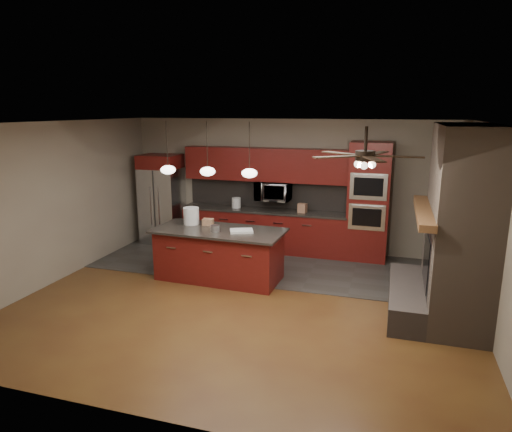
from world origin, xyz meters
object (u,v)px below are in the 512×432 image
(paint_tray, at_px, (241,231))
(counter_bucket, at_px, (236,203))
(oven_tower, at_px, (368,202))
(counter_box, at_px, (302,208))
(cardboard_box, at_px, (208,222))
(microwave, at_px, (273,191))
(paint_can, at_px, (215,228))
(kitchen_island, at_px, (219,254))
(refrigerator, at_px, (162,199))
(white_bucket, at_px, (191,216))

(paint_tray, relative_size, counter_bucket, 1.77)
(oven_tower, height_order, counter_box, oven_tower)
(cardboard_box, bearing_deg, microwave, 57.59)
(paint_can, distance_m, cardboard_box, 0.47)
(cardboard_box, bearing_deg, kitchen_island, -46.63)
(oven_tower, distance_m, microwave, 1.98)
(oven_tower, bearing_deg, counter_bucket, 179.85)
(refrigerator, height_order, kitchen_island, refrigerator)
(paint_can, bearing_deg, microwave, 76.77)
(paint_tray, bearing_deg, kitchen_island, 153.73)
(oven_tower, relative_size, refrigerator, 1.18)
(microwave, relative_size, paint_can, 4.46)
(refrigerator, distance_m, kitchen_island, 2.83)
(microwave, bearing_deg, white_bucket, -122.62)
(white_bucket, distance_m, counter_box, 2.40)
(oven_tower, xyz_separation_m, cardboard_box, (-2.75, -1.67, -0.21))
(kitchen_island, xyz_separation_m, counter_box, (1.13, 1.86, 0.53))
(oven_tower, xyz_separation_m, paint_can, (-2.47, -2.04, -0.22))
(paint_tray, relative_size, counter_box, 2.06)
(microwave, distance_m, white_bucket, 2.07)
(microwave, bearing_deg, cardboard_box, -114.31)
(microwave, height_order, counter_bucket, microwave)
(microwave, bearing_deg, paint_can, -103.23)
(paint_tray, bearing_deg, oven_tower, 21.47)
(refrigerator, relative_size, white_bucket, 6.47)
(counter_box, bearing_deg, cardboard_box, -119.57)
(refrigerator, xyz_separation_m, kitchen_island, (2.10, -1.83, -0.54))
(paint_tray, bearing_deg, counter_box, 47.47)
(cardboard_box, bearing_deg, counter_box, 40.48)
(oven_tower, xyz_separation_m, paint_tray, (-2.02, -1.93, -0.25))
(microwave, relative_size, paint_tray, 1.88)
(counter_bucket, height_order, counter_box, counter_bucket)
(refrigerator, relative_size, counter_bucket, 9.11)
(white_bucket, bearing_deg, kitchen_island, -20.09)
(kitchen_island, height_order, cardboard_box, cardboard_box)
(cardboard_box, bearing_deg, refrigerator, 130.37)
(kitchen_island, relative_size, cardboard_box, 12.29)
(cardboard_box, xyz_separation_m, counter_box, (1.43, 1.62, 0.01))
(kitchen_island, height_order, paint_can, paint_can)
(counter_box, bearing_deg, paint_tray, -98.35)
(refrigerator, bearing_deg, counter_bucket, 2.65)
(refrigerator, distance_m, paint_can, 2.86)
(white_bucket, xyz_separation_m, paint_tray, (1.07, -0.26, -0.14))
(white_bucket, bearing_deg, paint_can, -30.54)
(paint_tray, relative_size, cardboard_box, 2.03)
(white_bucket, distance_m, cardboard_box, 0.34)
(counter_box, bearing_deg, refrigerator, -167.59)
(kitchen_island, relative_size, paint_tray, 6.05)
(paint_tray, xyz_separation_m, cardboard_box, (-0.74, 0.27, 0.04))
(paint_tray, bearing_deg, microwave, 66.46)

